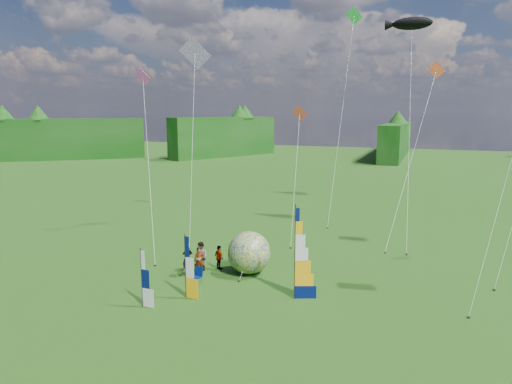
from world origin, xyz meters
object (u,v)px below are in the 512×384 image
(bol_inflatable, at_px, (249,253))
(spectator_a, at_px, (199,261))
(side_banner_left, at_px, (185,267))
(spectator_b, at_px, (201,256))
(kite_whale, at_px, (410,114))
(side_banner_far, at_px, (142,278))
(spectator_d, at_px, (219,257))
(feather_banner_main, at_px, (295,254))
(spectator_c, at_px, (188,263))
(camp_chair, at_px, (196,276))

(bol_inflatable, distance_m, spectator_a, 3.04)
(side_banner_left, relative_size, spectator_b, 1.87)
(spectator_b, distance_m, kite_whale, 19.66)
(side_banner_far, bearing_deg, spectator_a, 86.87)
(side_banner_left, distance_m, spectator_d, 4.72)
(feather_banner_main, height_order, spectator_d, feather_banner_main)
(feather_banner_main, xyz_separation_m, side_banner_left, (-5.37, -1.94, -0.75))
(side_banner_left, bearing_deg, bol_inflatable, 71.95)
(spectator_a, xyz_separation_m, spectator_d, (0.74, 1.22, -0.07))
(spectator_a, xyz_separation_m, spectator_c, (-0.49, -0.52, -0.03))
(spectator_a, relative_size, camp_chair, 1.69)
(bol_inflatable, relative_size, camp_chair, 2.60)
(side_banner_far, height_order, camp_chair, side_banner_far)
(bol_inflatable, distance_m, spectator_d, 2.06)
(spectator_d, bearing_deg, side_banner_far, 111.97)
(spectator_c, relative_size, kite_whale, 0.09)
(side_banner_far, bearing_deg, bol_inflatable, 65.55)
(feather_banner_main, relative_size, spectator_d, 3.17)
(side_banner_far, bearing_deg, camp_chair, 75.03)
(bol_inflatable, relative_size, spectator_a, 1.54)
(side_banner_far, distance_m, camp_chair, 3.90)
(camp_chair, bearing_deg, spectator_c, 145.58)
(spectator_b, bearing_deg, spectator_c, -72.11)
(side_banner_far, distance_m, bol_inflatable, 7.16)
(side_banner_left, relative_size, spectator_c, 2.08)
(feather_banner_main, relative_size, spectator_b, 2.70)
(spectator_c, bearing_deg, camp_chair, -133.08)
(side_banner_far, relative_size, kite_whale, 0.15)
(feather_banner_main, height_order, spectator_b, feather_banner_main)
(spectator_a, height_order, camp_chair, spectator_a)
(spectator_c, bearing_deg, side_banner_far, 178.87)
(side_banner_left, distance_m, spectator_a, 3.65)
(feather_banner_main, bearing_deg, side_banner_far, -173.44)
(side_banner_left, xyz_separation_m, spectator_d, (-0.29, 4.62, -0.92))
(spectator_d, relative_size, camp_chair, 1.54)
(side_banner_left, bearing_deg, spectator_c, 119.88)
(spectator_a, distance_m, spectator_d, 1.43)
(side_banner_far, relative_size, camp_chair, 2.95)
(side_banner_left, height_order, bol_inflatable, side_banner_left)
(side_banner_left, bearing_deg, camp_chair, 103.96)
(side_banner_far, height_order, spectator_b, side_banner_far)
(camp_chair, bearing_deg, kite_whale, 64.50)
(feather_banner_main, xyz_separation_m, spectator_b, (-6.61, 2.09, -1.54))
(side_banner_far, bearing_deg, spectator_b, 89.56)
(feather_banner_main, bearing_deg, spectator_d, 133.13)
(side_banner_far, bearing_deg, kite_whale, 61.90)
(side_banner_far, height_order, spectator_d, side_banner_far)
(side_banner_left, height_order, camp_chair, side_banner_left)
(spectator_c, distance_m, spectator_d, 2.13)
(side_banner_left, distance_m, side_banner_far, 2.31)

